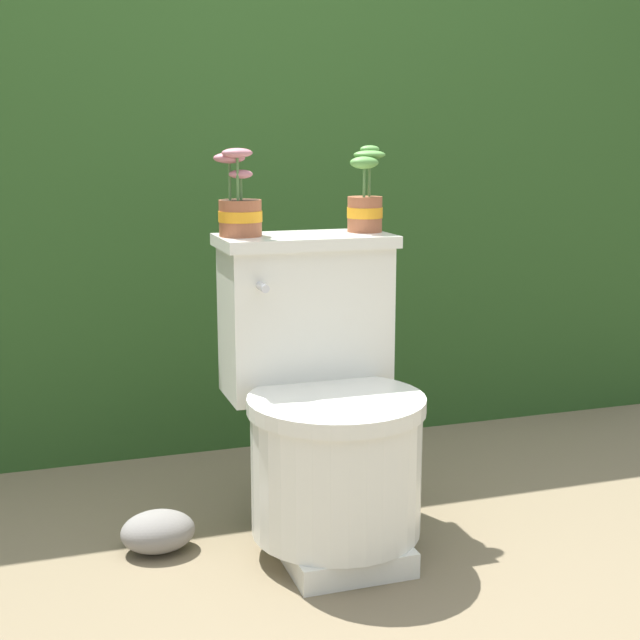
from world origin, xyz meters
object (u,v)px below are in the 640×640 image
(toilet, at_px, (324,411))
(potted_plant_left, at_px, (239,208))
(potted_plant_midleft, at_px, (365,201))
(garden_stone, at_px, (158,531))

(toilet, distance_m, potted_plant_left, 0.55)
(potted_plant_midleft, relative_size, garden_stone, 1.22)
(potted_plant_left, relative_size, garden_stone, 1.20)
(garden_stone, bearing_deg, potted_plant_midleft, 11.35)
(potted_plant_left, bearing_deg, toilet, -46.14)
(toilet, distance_m, garden_stone, 0.50)
(toilet, height_order, garden_stone, toilet)
(potted_plant_left, bearing_deg, garden_stone, -155.01)
(toilet, xyz_separation_m, potted_plant_midleft, (0.17, 0.17, 0.50))
(potted_plant_midleft, bearing_deg, potted_plant_left, -179.65)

